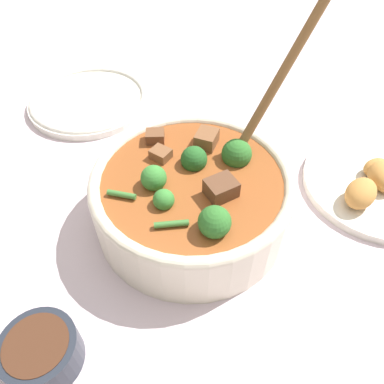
# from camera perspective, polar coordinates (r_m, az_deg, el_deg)

# --- Properties ---
(ground_plane) EXTENTS (4.00, 4.00, 0.00)m
(ground_plane) POSITION_cam_1_polar(r_m,az_deg,el_deg) (0.52, -0.00, -3.93)
(ground_plane) COLOR silver
(stew_bowl) EXTENTS (0.26, 0.30, 0.26)m
(stew_bowl) POSITION_cam_1_polar(r_m,az_deg,el_deg) (0.49, 0.09, -0.29)
(stew_bowl) COLOR beige
(stew_bowl) RESTS_ON ground_plane
(condiment_bowl) EXTENTS (0.08, 0.08, 0.04)m
(condiment_bowl) POSITION_cam_1_polar(r_m,az_deg,el_deg) (0.44, -22.01, -21.58)
(condiment_bowl) COLOR #232833
(condiment_bowl) RESTS_ON ground_plane
(empty_plate) EXTENTS (0.22, 0.22, 0.02)m
(empty_plate) POSITION_cam_1_polar(r_m,az_deg,el_deg) (0.75, -15.36, 13.41)
(empty_plate) COLOR silver
(empty_plate) RESTS_ON ground_plane
(food_plate) EXTENTS (0.22, 0.22, 0.05)m
(food_plate) POSITION_cam_1_polar(r_m,az_deg,el_deg) (0.62, 26.55, 1.29)
(food_plate) COLOR silver
(food_plate) RESTS_ON ground_plane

